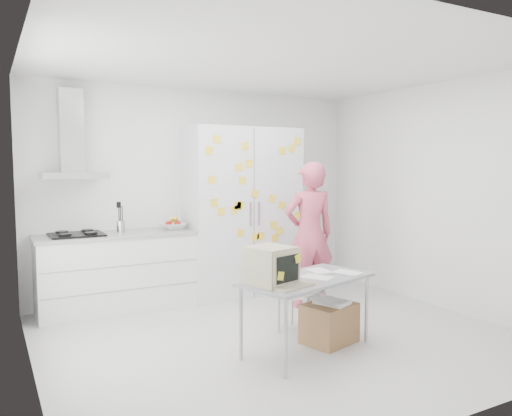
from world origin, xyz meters
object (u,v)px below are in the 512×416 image
person (309,235)px  cardboard_box (329,322)px  desk (285,273)px  chair (293,285)px

person → cardboard_box: (-0.55, -1.15, -0.68)m
desk → cardboard_box: (0.58, 0.11, -0.57)m
chair → cardboard_box: bearing=-107.8°
person → chair: (-0.66, -0.66, -0.40)m
person → cardboard_box: bearing=73.4°
person → chair: person is taller
person → desk: 1.69m
chair → cardboard_box: chair is taller
chair → desk: bearing=-158.2°
desk → cardboard_box: 0.82m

